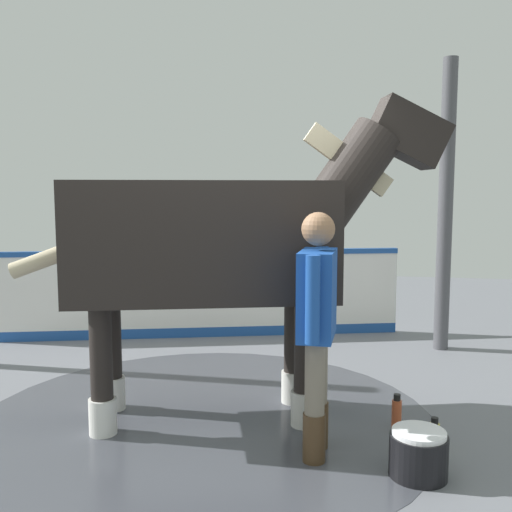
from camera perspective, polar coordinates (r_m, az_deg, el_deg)
ground_plane at (r=4.67m, az=-3.92°, el=-15.70°), size 16.00×16.00×0.02m
wet_patch at (r=4.61m, az=-5.17°, el=-15.84°), size 3.56×3.56×0.00m
barrier_wall at (r=6.91m, az=-5.48°, el=-4.14°), size 4.68×1.46×1.07m
roof_post_near at (r=6.57m, az=18.58°, el=4.72°), size 0.16×0.16×3.19m
horse at (r=4.29m, az=-3.69°, el=1.40°), size 3.24×1.40×2.48m
handler at (r=3.73m, az=6.19°, el=-6.26°), size 0.23×0.66×1.62m
wash_bucket at (r=3.82m, az=16.07°, el=-18.63°), size 0.36×0.36×0.29m
bottle_shampoo at (r=4.19m, az=17.54°, el=-16.90°), size 0.07×0.07×0.24m
bottle_spray at (r=4.48m, az=14.01°, el=-15.07°), size 0.07×0.07×0.26m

